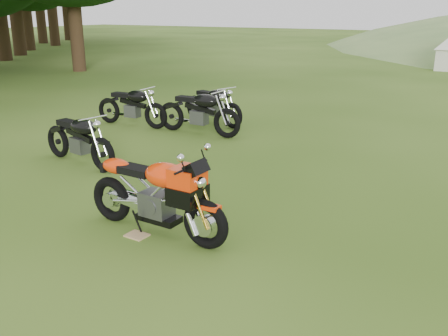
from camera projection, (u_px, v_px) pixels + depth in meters
The scene contains 8 objects.
ground at pixel (231, 248), 5.63m from camera, with size 120.00×120.00×0.00m, color #2A4D10.
treeline at pixel (57, 57), 27.70m from camera, with size 28.00×32.00×14.00m, color black, non-canonical shape.
sport_motorcycle at pixel (155, 188), 5.82m from camera, with size 1.91×0.48×1.15m, color #ED3408, non-canonical shape.
plywood_board at pixel (137, 235), 5.92m from camera, with size 0.25×0.20×0.02m, color tan.
vintage_moto_a at pixel (78, 137), 8.50m from camera, with size 1.82×0.42×0.96m, color black, non-canonical shape.
vintage_moto_b at pixel (131, 105), 11.31m from camera, with size 1.85×0.43×0.97m, color black, non-canonical shape.
vintage_moto_c at pixel (213, 104), 11.51m from camera, with size 1.82×0.42×0.96m, color black, non-canonical shape.
vintage_moto_d at pixel (198, 111), 10.55m from camera, with size 1.95×0.45×1.03m, color black, non-canonical shape.
Camera 1 is at (2.56, -4.39, 2.58)m, focal length 40.00 mm.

